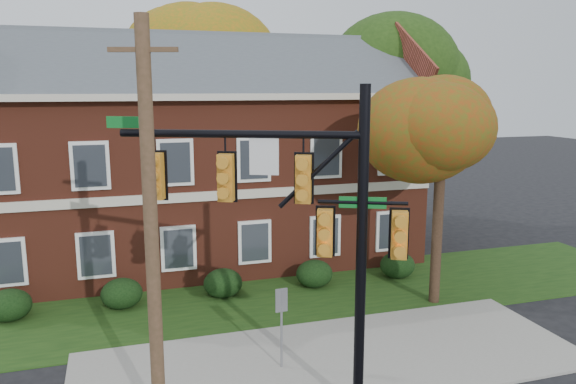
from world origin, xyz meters
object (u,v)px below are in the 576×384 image
object	(u,v)px
hedge_left	(122,294)
tree_right_rear	(422,74)
hedge_right	(314,274)
hedge_far_left	(9,305)
utility_pole	(151,232)
tree_near_right	(451,112)
hedge_center	(223,283)
hedge_far_right	(397,265)
tree_far_rear	(199,62)
sign_post	(281,315)
apartment_building	(198,145)
traffic_signal	(300,216)

from	to	relation	value
hedge_left	tree_right_rear	distance (m)	17.74
hedge_right	hedge_far_left	bearing A→B (deg)	180.00
utility_pole	tree_near_right	bearing A→B (deg)	42.68
hedge_center	tree_near_right	distance (m)	9.90
hedge_far_left	hedge_right	xyz separation A→B (m)	(10.50, 0.00, 0.00)
hedge_far_left	hedge_far_right	size ratio (longest dim) A/B	1.00
tree_right_rear	tree_far_rear	xyz separation A→B (m)	(-9.97, 6.98, 0.72)
utility_pole	tree_far_rear	bearing A→B (deg)	96.59
tree_near_right	tree_far_rear	size ratio (longest dim) A/B	0.74
hedge_far_left	sign_post	distance (m)	9.48
hedge_left	tree_near_right	world-z (taller)	tree_near_right
apartment_building	hedge_far_right	xyz separation A→B (m)	(7.00, -5.25, -4.46)
apartment_building	sign_post	size ratio (longest dim) A/B	8.25
utility_pole	hedge_right	bearing A→B (deg)	67.67
hedge_left	sign_post	size ratio (longest dim) A/B	0.61
apartment_building	hedge_right	size ratio (longest dim) A/B	13.43
apartment_building	tree_right_rear	bearing A→B (deg)	4.33
tree_right_rear	tree_far_rear	distance (m)	12.20
hedge_far_left	hedge_right	distance (m)	10.50
hedge_far_right	traffic_signal	distance (m)	10.94
hedge_left	sign_post	bearing A→B (deg)	-54.94
utility_pole	tree_right_rear	bearing A→B (deg)	61.84
tree_right_rear	sign_post	bearing A→B (deg)	-132.48
hedge_far_left	hedge_center	xyz separation A→B (m)	(7.00, 0.00, 0.00)
hedge_far_left	tree_far_rear	bearing A→B (deg)	57.50
apartment_building	hedge_far_right	world-z (taller)	apartment_building
apartment_building	tree_right_rear	distance (m)	11.77
hedge_left	sign_post	xyz separation A→B (m)	(4.00, -5.70, 1.02)
hedge_far_left	hedge_left	bearing A→B (deg)	0.00
hedge_center	sign_post	world-z (taller)	sign_post
hedge_far_left	hedge_left	xyz separation A→B (m)	(3.50, 0.00, 0.00)
hedge_left	traffic_signal	world-z (taller)	traffic_signal
traffic_signal	utility_pole	xyz separation A→B (m)	(-3.20, 0.21, -0.17)
hedge_left	tree_right_rear	bearing A→B (deg)	22.42
apartment_building	hedge_far_left	xyz separation A→B (m)	(-7.00, -5.25, -4.46)
hedge_left	utility_pole	size ratio (longest dim) A/B	0.16
hedge_left	hedge_right	bearing A→B (deg)	0.00
tree_far_rear	utility_pole	distance (m)	21.40
apartment_building	hedge_center	world-z (taller)	apartment_building
hedge_center	hedge_right	world-z (taller)	same
tree_far_rear	apartment_building	bearing A→B (deg)	-99.71
apartment_building	hedge_far_left	size ratio (longest dim) A/B	13.43
hedge_far_left	hedge_left	size ratio (longest dim) A/B	1.00
tree_far_rear	utility_pole	size ratio (longest dim) A/B	1.30
hedge_far_right	tree_near_right	size ratio (longest dim) A/B	0.16
hedge_center	hedge_far_right	world-z (taller)	same
tree_right_rear	hedge_far_right	bearing A→B (deg)	-125.23
apartment_building	tree_near_right	world-z (taller)	apartment_building
hedge_far_right	traffic_signal	size ratio (longest dim) A/B	0.19
hedge_left	tree_near_right	size ratio (longest dim) A/B	0.16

